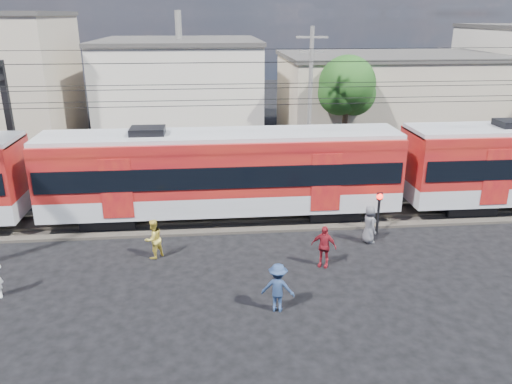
% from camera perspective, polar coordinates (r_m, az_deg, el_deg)
% --- Properties ---
extents(ground, '(120.00, 120.00, 0.00)m').
position_cam_1_polar(ground, '(16.45, -5.08, -14.11)').
color(ground, black).
rests_on(ground, ground).
extents(track_bed, '(70.00, 3.40, 0.12)m').
position_cam_1_polar(track_bed, '(23.50, -5.31, -3.09)').
color(track_bed, '#2D2823').
rests_on(track_bed, ground).
extents(rail_near, '(70.00, 0.12, 0.12)m').
position_cam_1_polar(rail_near, '(22.76, -5.30, -3.54)').
color(rail_near, '#59544C').
rests_on(rail_near, track_bed).
extents(rail_far, '(70.00, 0.12, 0.12)m').
position_cam_1_polar(rail_far, '(24.15, -5.33, -2.14)').
color(rail_far, '#59544C').
rests_on(rail_far, track_bed).
extents(commuter_train, '(50.30, 3.08, 4.17)m').
position_cam_1_polar(commuter_train, '(22.71, -3.36, 2.43)').
color(commuter_train, black).
rests_on(commuter_train, ground).
extents(building_midwest, '(12.24, 12.24, 7.30)m').
position_cam_1_polar(building_midwest, '(41.10, -8.53, 11.84)').
color(building_midwest, beige).
rests_on(building_midwest, ground).
extents(building_mideast, '(16.32, 10.20, 6.30)m').
position_cam_1_polar(building_mideast, '(40.60, 14.88, 10.60)').
color(building_mideast, tan).
rests_on(building_mideast, ground).
extents(utility_pole_mid, '(1.80, 0.24, 8.50)m').
position_cam_1_polar(utility_pole_mid, '(29.64, 6.19, 10.67)').
color(utility_pole_mid, slate).
rests_on(utility_pole_mid, ground).
extents(tree_near, '(3.82, 3.64, 6.72)m').
position_cam_1_polar(tree_near, '(33.34, 10.62, 11.67)').
color(tree_near, '#382619').
rests_on(tree_near, ground).
extents(pedestrian_b, '(0.98, 0.98, 1.61)m').
position_cam_1_polar(pedestrian_b, '(20.05, -11.64, -5.27)').
color(pedestrian_b, gold).
rests_on(pedestrian_b, ground).
extents(pedestrian_c, '(1.20, 0.89, 1.67)m').
position_cam_1_polar(pedestrian_c, '(16.32, 2.51, -10.87)').
color(pedestrian_c, navy).
rests_on(pedestrian_c, ground).
extents(pedestrian_d, '(1.05, 0.78, 1.65)m').
position_cam_1_polar(pedestrian_d, '(19.16, 7.74, -6.17)').
color(pedestrian_d, maroon).
rests_on(pedestrian_d, ground).
extents(pedestrian_e, '(0.67, 0.88, 1.63)m').
position_cam_1_polar(pedestrian_e, '(21.46, 12.81, -3.62)').
color(pedestrian_e, '#525257').
rests_on(pedestrian_e, ground).
extents(crossing_signal, '(0.28, 0.28, 1.90)m').
position_cam_1_polar(crossing_signal, '(22.23, 13.87, -1.48)').
color(crossing_signal, black).
rests_on(crossing_signal, ground).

